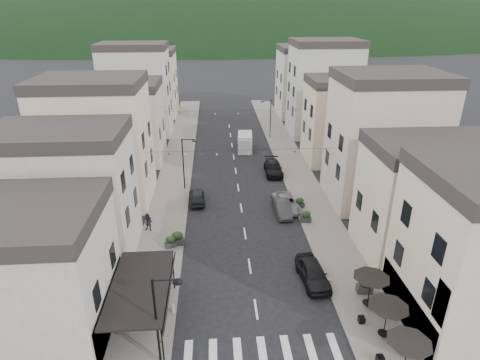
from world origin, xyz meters
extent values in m
cube|color=slate|center=(-7.50, 32.00, 0.06)|extent=(4.00, 76.00, 0.12)
cube|color=slate|center=(7.50, 32.00, 0.06)|extent=(4.00, 76.00, 0.12)
ellipsoid|color=black|center=(0.00, 300.00, 0.00)|extent=(640.00, 360.00, 70.00)
cube|color=#ABA89D|center=(-15.50, 5.00, 4.00)|extent=(12.00, 8.00, 8.00)
cube|color=black|center=(-7.50, 5.00, 3.20)|extent=(3.60, 7.50, 0.15)
cube|color=black|center=(-5.70, 5.00, 2.70)|extent=(0.34, 7.50, 0.99)
cylinder|color=black|center=(-5.80, 1.50, 1.60)|extent=(0.10, 0.10, 3.20)
cylinder|color=black|center=(-5.80, 8.50, 1.60)|extent=(0.10, 0.10, 3.20)
cube|color=#ABA89D|center=(-14.50, 14.00, 5.00)|extent=(10.00, 7.00, 10.00)
cube|color=#262323|center=(-14.50, 14.00, 10.50)|extent=(10.20, 7.14, 1.00)
cube|color=beige|center=(-14.50, 24.00, 6.00)|extent=(10.00, 8.00, 12.00)
cube|color=#262323|center=(-14.50, 24.00, 12.50)|extent=(10.20, 8.16, 1.00)
cube|color=beige|center=(-14.50, 36.00, 4.75)|extent=(10.00, 8.00, 9.50)
cube|color=#262323|center=(-14.50, 36.00, 10.00)|extent=(10.20, 8.16, 1.00)
cube|color=#A4A5A0|center=(-14.50, 48.00, 6.50)|extent=(10.00, 7.00, 13.00)
cube|color=#262323|center=(-14.50, 48.00, 13.50)|extent=(10.20, 7.14, 1.00)
cube|color=beige|center=(-14.50, 60.00, 5.50)|extent=(10.00, 9.00, 11.00)
cube|color=#262323|center=(-14.50, 60.00, 11.50)|extent=(10.20, 9.18, 1.00)
cube|color=beige|center=(14.50, 12.00, 4.50)|extent=(10.00, 7.00, 9.00)
cube|color=#262323|center=(14.50, 12.00, 9.50)|extent=(10.20, 7.14, 1.00)
cube|color=beige|center=(14.50, 22.00, 6.25)|extent=(10.00, 8.00, 12.50)
cube|color=#262323|center=(14.50, 22.00, 13.00)|extent=(10.20, 8.16, 1.00)
cube|color=beige|center=(14.50, 34.00, 5.00)|extent=(10.00, 7.00, 10.00)
cube|color=#262323|center=(14.50, 34.00, 10.50)|extent=(10.20, 7.14, 1.00)
cube|color=#A4A5A0|center=(14.50, 46.00, 6.75)|extent=(10.00, 8.00, 13.50)
cube|color=#262323|center=(14.50, 46.00, 14.00)|extent=(10.20, 8.16, 1.00)
cube|color=#ABA89D|center=(14.50, 58.00, 5.75)|extent=(10.00, 9.00, 11.50)
cube|color=#262323|center=(14.50, 58.00, 12.00)|extent=(10.20, 9.18, 1.00)
cylinder|color=black|center=(7.70, 0.00, 1.27)|extent=(0.06, 0.06, 2.30)
cone|color=black|center=(7.70, 0.00, 2.37)|extent=(2.50, 2.50, 0.55)
cylinder|color=black|center=(7.70, 2.80, 1.27)|extent=(0.06, 0.06, 2.30)
cone|color=black|center=(7.70, 2.80, 2.37)|extent=(2.50, 2.50, 0.55)
cylinder|color=black|center=(7.70, 2.80, 0.49)|extent=(0.70, 0.70, 0.04)
cylinder|color=black|center=(7.70, 5.60, 1.27)|extent=(0.06, 0.06, 2.30)
cone|color=black|center=(7.70, 5.60, 2.37)|extent=(2.50, 2.50, 0.55)
cylinder|color=black|center=(7.70, 5.60, 0.49)|extent=(0.70, 0.70, 0.04)
cylinder|color=black|center=(-6.10, 2.00, 3.00)|extent=(0.14, 0.14, 6.00)
cylinder|color=black|center=(-5.40, 2.00, 5.90)|extent=(1.40, 0.10, 0.10)
cylinder|color=black|center=(-4.75, 2.00, 5.75)|extent=(0.56, 0.56, 0.08)
cylinder|color=black|center=(-6.10, 26.00, 3.00)|extent=(0.14, 0.14, 6.00)
cylinder|color=black|center=(-5.40, 26.00, 5.90)|extent=(1.40, 0.10, 0.10)
cylinder|color=black|center=(-4.75, 26.00, 5.75)|extent=(0.56, 0.56, 0.08)
cylinder|color=black|center=(6.10, 44.00, 3.00)|extent=(0.14, 0.14, 6.00)
cylinder|color=black|center=(5.40, 44.00, 5.90)|extent=(1.40, 0.10, 0.10)
cylinder|color=black|center=(4.75, 44.00, 5.75)|extent=(0.56, 0.56, 0.08)
cylinder|color=gray|center=(-5.70, 6.00, 0.42)|extent=(0.26, 0.26, 0.60)
cylinder|color=gray|center=(-5.70, 9.00, 0.42)|extent=(0.26, 0.26, 0.60)
cylinder|color=gray|center=(5.70, 8.00, 0.42)|extent=(0.26, 0.26, 0.60)
cylinder|color=black|center=(0.00, 22.00, 6.00)|extent=(19.00, 0.02, 0.02)
cone|color=beige|center=(-8.71, 22.00, 5.81)|extent=(0.28, 0.28, 0.24)
cone|color=navy|center=(-7.12, 22.00, 5.73)|extent=(0.28, 0.28, 0.24)
cone|color=beige|center=(-5.54, 22.00, 5.65)|extent=(0.28, 0.28, 0.24)
cone|color=navy|center=(-3.96, 22.00, 5.58)|extent=(0.28, 0.28, 0.24)
cone|color=beige|center=(-2.38, 22.00, 5.54)|extent=(0.28, 0.28, 0.24)
cone|color=navy|center=(-0.79, 22.00, 5.51)|extent=(0.28, 0.28, 0.24)
cone|color=beige|center=(0.79, 22.00, 5.51)|extent=(0.28, 0.28, 0.24)
cone|color=navy|center=(2.38, 22.00, 5.54)|extent=(0.28, 0.28, 0.24)
cone|color=beige|center=(3.96, 22.00, 5.58)|extent=(0.28, 0.28, 0.24)
cone|color=navy|center=(5.54, 22.00, 5.65)|extent=(0.28, 0.28, 0.24)
cone|color=beige|center=(7.12, 22.00, 5.73)|extent=(0.28, 0.28, 0.24)
cone|color=navy|center=(8.71, 22.00, 5.81)|extent=(0.28, 0.28, 0.24)
cylinder|color=black|center=(0.00, 38.00, 6.00)|extent=(19.00, 0.02, 0.02)
cone|color=beige|center=(-8.71, 38.00, 5.81)|extent=(0.28, 0.28, 0.24)
cone|color=navy|center=(-7.12, 38.00, 5.73)|extent=(0.28, 0.28, 0.24)
cone|color=beige|center=(-5.54, 38.00, 5.65)|extent=(0.28, 0.28, 0.24)
cone|color=navy|center=(-3.96, 38.00, 5.58)|extent=(0.28, 0.28, 0.24)
cone|color=beige|center=(-2.38, 38.00, 5.54)|extent=(0.28, 0.28, 0.24)
cone|color=navy|center=(-0.79, 38.00, 5.51)|extent=(0.28, 0.28, 0.24)
cone|color=beige|center=(0.79, 38.00, 5.51)|extent=(0.28, 0.28, 0.24)
cone|color=navy|center=(2.38, 38.00, 5.54)|extent=(0.28, 0.28, 0.24)
cone|color=beige|center=(3.96, 38.00, 5.58)|extent=(0.28, 0.28, 0.24)
cone|color=navy|center=(5.54, 38.00, 5.65)|extent=(0.28, 0.28, 0.24)
cone|color=beige|center=(7.12, 38.00, 5.73)|extent=(0.28, 0.28, 0.24)
cone|color=navy|center=(8.71, 38.00, 5.81)|extent=(0.28, 0.28, 0.24)
imported|color=black|center=(4.60, 8.77, 0.78)|extent=(2.25, 4.71, 1.55)
imported|color=#2F2F32|center=(4.08, 19.56, 0.68)|extent=(1.52, 4.17, 1.37)
imported|color=gray|center=(4.60, 20.60, 0.65)|extent=(2.71, 4.91, 1.30)
imported|color=black|center=(4.60, 29.85, 0.73)|extent=(2.14, 5.08, 1.46)
imported|color=black|center=(-4.60, 22.63, 0.68)|extent=(1.89, 4.12, 1.37)
cube|color=silver|center=(1.80, 39.16, 1.05)|extent=(2.37, 5.17, 2.10)
cube|color=silver|center=(1.75, 38.53, 2.15)|extent=(2.19, 3.50, 0.52)
cylinder|color=black|center=(0.82, 37.33, 0.37)|extent=(0.32, 0.75, 0.73)
cylinder|color=black|center=(2.50, 37.21, 0.37)|extent=(0.32, 0.75, 0.73)
cylinder|color=black|center=(1.10, 41.10, 0.37)|extent=(0.32, 0.75, 0.73)
cylinder|color=black|center=(2.78, 40.98, 0.37)|extent=(0.32, 0.75, 0.73)
imported|color=black|center=(-6.97, 10.74, 1.02)|extent=(0.69, 0.49, 1.79)
imported|color=black|center=(-8.85, 16.89, 0.99)|extent=(1.03, 0.92, 1.75)
cube|color=#29292B|center=(-6.00, 14.39, 0.40)|extent=(1.17, 0.69, 0.57)
ellipsoid|color=black|center=(-6.00, 14.39, 1.03)|extent=(1.00, 0.63, 0.73)
cube|color=#2D2D30|center=(-6.58, 14.03, 0.35)|extent=(1.07, 0.85, 0.47)
ellipsoid|color=black|center=(-6.58, 14.03, 0.87)|extent=(0.83, 0.53, 0.60)
cube|color=#313133|center=(8.04, 7.15, 0.40)|extent=(1.20, 0.76, 0.56)
ellipsoid|color=black|center=(8.04, 7.15, 1.02)|extent=(0.99, 0.63, 0.72)
cube|color=#2C2B2E|center=(6.00, 17.59, 0.37)|extent=(1.05, 0.64, 0.51)
ellipsoid|color=black|center=(6.00, 17.59, 0.93)|extent=(0.89, 0.57, 0.65)
cube|color=#2E2E31|center=(6.00, 20.55, 0.36)|extent=(1.08, 0.78, 0.48)
ellipsoid|color=black|center=(6.00, 20.55, 0.89)|extent=(0.85, 0.54, 0.62)
camera|label=1|loc=(-2.55, -15.63, 19.50)|focal=30.00mm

